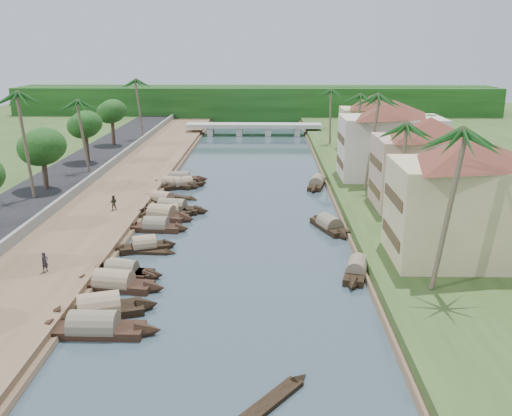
{
  "coord_description": "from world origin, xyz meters",
  "views": [
    {
      "loc": [
        2.69,
        -46.58,
        18.28
      ],
      "look_at": [
        1.63,
        9.96,
        2.0
      ],
      "focal_mm": 40.0,
      "sensor_mm": 36.0,
      "label": 1
    }
  ],
  "objects_px": {
    "bridge": "(254,127)",
    "sampan_1": "(99,310)",
    "building_near": "(469,198)",
    "sampan_0": "(94,328)",
    "person_near": "(45,262)"
  },
  "relations": [
    {
      "from": "building_near",
      "to": "sampan_0",
      "type": "distance_m",
      "value": 30.32
    },
    {
      "from": "building_near",
      "to": "sampan_0",
      "type": "height_order",
      "value": "building_near"
    },
    {
      "from": "bridge",
      "to": "sampan_0",
      "type": "height_order",
      "value": "bridge"
    },
    {
      "from": "building_near",
      "to": "sampan_1",
      "type": "relative_size",
      "value": 1.72
    },
    {
      "from": "sampan_1",
      "to": "person_near",
      "type": "xyz_separation_m",
      "value": [
        -5.95,
        5.95,
        1.2
      ]
    },
    {
      "from": "person_near",
      "to": "sampan_1",
      "type": "bearing_deg",
      "value": -101.35
    },
    {
      "from": "building_near",
      "to": "bridge",
      "type": "bearing_deg",
      "value": 104.39
    },
    {
      "from": "building_near",
      "to": "person_near",
      "type": "xyz_separation_m",
      "value": [
        -33.89,
        -2.59,
        -4.77
      ]
    },
    {
      "from": "building_near",
      "to": "sampan_1",
      "type": "xyz_separation_m",
      "value": [
        -27.94,
        -8.54,
        -5.96
      ]
    },
    {
      "from": "bridge",
      "to": "sampan_1",
      "type": "distance_m",
      "value": 83.04
    },
    {
      "from": "sampan_1",
      "to": "bridge",
      "type": "bearing_deg",
      "value": 65.4
    },
    {
      "from": "bridge",
      "to": "sampan_1",
      "type": "relative_size",
      "value": 3.24
    },
    {
      "from": "bridge",
      "to": "sampan_1",
      "type": "xyz_separation_m",
      "value": [
        -8.95,
        -82.54,
        -1.3
      ]
    },
    {
      "from": "sampan_0",
      "to": "person_near",
      "type": "xyz_separation_m",
      "value": [
        -6.35,
        8.6,
        1.2
      ]
    },
    {
      "from": "person_near",
      "to": "building_near",
      "type": "bearing_deg",
      "value": -51.97
    }
  ]
}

